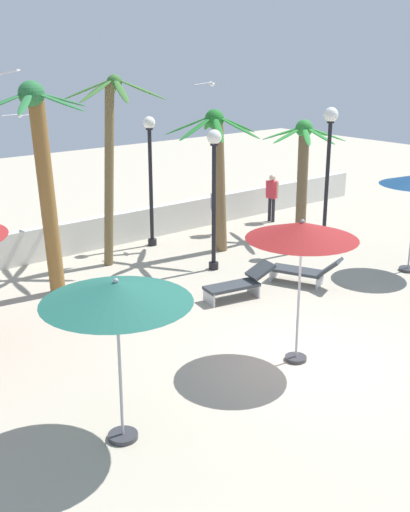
# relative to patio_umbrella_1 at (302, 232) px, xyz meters

# --- Properties ---
(ground_plane) EXTENTS (56.00, 56.00, 0.00)m
(ground_plane) POSITION_rel_patio_umbrella_1_xyz_m (0.16, -0.17, -2.70)
(ground_plane) COLOR #B2A893
(boundary_wall) EXTENTS (25.20, 0.30, 1.00)m
(boundary_wall) POSITION_rel_patio_umbrella_1_xyz_m (0.16, 9.20, -2.20)
(boundary_wall) COLOR silver
(boundary_wall) RESTS_ON ground_plane
(patio_umbrella_1) EXTENTS (2.17, 2.17, 2.95)m
(patio_umbrella_1) POSITION_rel_patio_umbrella_1_xyz_m (0.00, 0.00, 0.00)
(patio_umbrella_1) COLOR #333338
(patio_umbrella_1) RESTS_ON ground_plane
(patio_umbrella_3) EXTENTS (2.33, 2.33, 2.76)m
(patio_umbrella_3) POSITION_rel_patio_umbrella_1_xyz_m (-4.18, -0.10, -0.19)
(patio_umbrella_3) COLOR #333338
(patio_umbrella_3) RESTS_ON ground_plane
(palm_tree_0) EXTENTS (2.84, 2.85, 5.36)m
(palm_tree_0) POSITION_rel_patio_umbrella_1_xyz_m (0.44, 7.60, 0.76)
(palm_tree_0) COLOR brown
(palm_tree_0) RESTS_ON ground_plane
(palm_tree_1) EXTENTS (2.73, 2.72, 3.84)m
(palm_tree_1) POSITION_rel_patio_umbrella_1_xyz_m (6.95, 6.31, -0.22)
(palm_tree_1) COLOR brown
(palm_tree_1) RESTS_ON ground_plane
(palm_tree_2) EXTENTS (2.98, 2.79, 4.35)m
(palm_tree_2) POSITION_rel_patio_umbrella_1_xyz_m (3.47, 6.56, 0.05)
(palm_tree_2) COLOR brown
(palm_tree_2) RESTS_ON ground_plane
(palm_tree_3) EXTENTS (2.81, 2.59, 5.33)m
(palm_tree_3) POSITION_rel_patio_umbrella_1_xyz_m (-2.15, 6.49, 0.57)
(palm_tree_3) COLOR brown
(palm_tree_3) RESTS_ON ground_plane
(lamp_post_0) EXTENTS (0.37, 0.37, 4.07)m
(lamp_post_0) POSITION_rel_patio_umbrella_1_xyz_m (2.28, 8.37, -0.18)
(lamp_post_0) COLOR black
(lamp_post_0) RESTS_ON ground_plane
(lamp_post_1) EXTENTS (0.44, 0.44, 4.37)m
(lamp_post_1) POSITION_rel_patio_umbrella_1_xyz_m (6.31, 4.72, 0.27)
(lamp_post_1) COLOR black
(lamp_post_1) RESTS_ON ground_plane
(lamp_post_2) EXTENTS (0.40, 0.40, 3.96)m
(lamp_post_2) POSITION_rel_patio_umbrella_1_xyz_m (2.30, 5.34, -0.13)
(lamp_post_2) COLOR black
(lamp_post_2) RESTS_ON ground_plane
(lounge_chair_0) EXTENTS (1.26, 1.95, 0.84)m
(lounge_chair_0) POSITION_rel_patio_umbrella_1_xyz_m (3.39, 2.83, -2.31)
(lounge_chair_0) COLOR #B7B7BC
(lounge_chair_0) RESTS_ON ground_plane
(lounge_chair_2) EXTENTS (1.92, 0.89, 0.82)m
(lounge_chair_2) POSITION_rel_patio_umbrella_1_xyz_m (1.39, 3.24, -2.30)
(lounge_chair_2) COLOR #B7B7BC
(lounge_chair_2) RESTS_ON ground_plane
(guest_0) EXTENTS (0.35, 0.53, 1.61)m
(guest_0) POSITION_rel_patio_umbrella_1_xyz_m (4.72, 8.01, -1.73)
(guest_0) COLOR #D8333F
(guest_0) RESTS_ON ground_plane
(guest_1) EXTENTS (0.30, 0.55, 1.74)m
(guest_1) POSITION_rel_patio_umbrella_1_xyz_m (7.31, 8.05, -1.64)
(guest_1) COLOR #26262D
(guest_1) RESTS_ON ground_plane
(seagull_0) EXTENTS (1.02, 0.55, 0.14)m
(seagull_0) POSITION_rel_patio_umbrella_1_xyz_m (-0.71, 10.92, 1.39)
(seagull_0) COLOR white
(seagull_2) EXTENTS (1.06, 0.55, 0.14)m
(seagull_2) POSITION_rel_patio_umbrella_1_xyz_m (4.14, 7.64, 2.28)
(seagull_2) COLOR white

